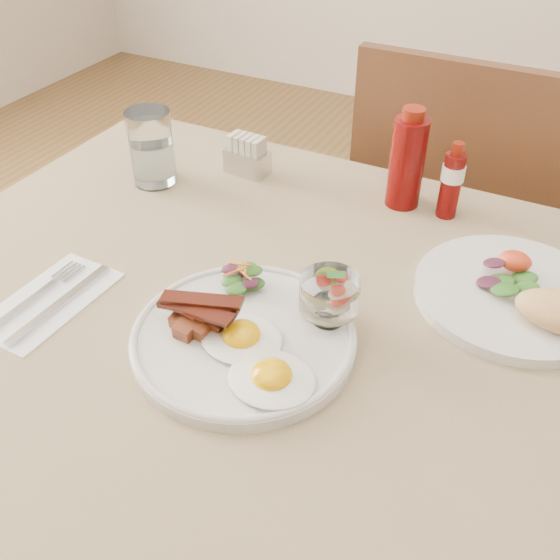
{
  "coord_description": "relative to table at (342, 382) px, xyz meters",
  "views": [
    {
      "loc": [
        0.19,
        -0.55,
        1.3
      ],
      "look_at": [
        -0.09,
        -0.01,
        0.82
      ],
      "focal_mm": 40.0,
      "sensor_mm": 36.0,
      "label": 1
    }
  ],
  "objects": [
    {
      "name": "table",
      "position": [
        0.0,
        0.0,
        0.0
      ],
      "size": [
        1.33,
        0.88,
        0.75
      ],
      "color": "#58311B",
      "rests_on": "ground"
    },
    {
      "name": "chair_far",
      "position": [
        0.0,
        0.66,
        -0.14
      ],
      "size": [
        0.42,
        0.42,
        0.93
      ],
      "color": "#58311B",
      "rests_on": "ground"
    },
    {
      "name": "main_plate",
      "position": [
        -0.11,
        -0.07,
        0.1
      ],
      "size": [
        0.28,
        0.28,
        0.02
      ],
      "primitive_type": "cylinder",
      "color": "silver",
      "rests_on": "table"
    },
    {
      "name": "fried_eggs",
      "position": [
        -0.07,
        -0.11,
        0.11
      ],
      "size": [
        0.17,
        0.14,
        0.03
      ],
      "rotation": [
        0.0,
        0.0,
        0.05
      ],
      "color": "white",
      "rests_on": "main_plate"
    },
    {
      "name": "bacon_potato_pile",
      "position": [
        -0.16,
        -0.09,
        0.13
      ],
      "size": [
        0.11,
        0.07,
        0.04
      ],
      "rotation": [
        0.0,
        0.0,
        -0.35
      ],
      "color": "maroon",
      "rests_on": "main_plate"
    },
    {
      "name": "side_salad",
      "position": [
        -0.16,
        0.01,
        0.12
      ],
      "size": [
        0.06,
        0.06,
        0.03
      ],
      "rotation": [
        0.0,
        0.0,
        -0.13
      ],
      "color": "#234A13",
      "rests_on": "main_plate"
    },
    {
      "name": "fruit_cup",
      "position": [
        -0.03,
        -0.0,
        0.15
      ],
      "size": [
        0.08,
        0.08,
        0.08
      ],
      "rotation": [
        0.0,
        0.0,
        -0.06
      ],
      "color": "white",
      "rests_on": "main_plate"
    },
    {
      "name": "second_plate",
      "position": [
        0.19,
        0.16,
        0.11
      ],
      "size": [
        0.27,
        0.26,
        0.07
      ],
      "rotation": [
        0.0,
        0.0,
        -0.17
      ],
      "color": "silver",
      "rests_on": "table"
    },
    {
      "name": "ketchup_bottle",
      "position": [
        -0.04,
        0.34,
        0.17
      ],
      "size": [
        0.07,
        0.07,
        0.17
      ],
      "rotation": [
        0.0,
        0.0,
        0.39
      ],
      "color": "#580505",
      "rests_on": "table"
    },
    {
      "name": "hot_sauce_bottle",
      "position": [
        0.03,
        0.34,
        0.15
      ],
      "size": [
        0.04,
        0.04,
        0.13
      ],
      "rotation": [
        0.0,
        0.0,
        -0.13
      ],
      "color": "#580505",
      "rests_on": "table"
    },
    {
      "name": "sugar_caddy",
      "position": [
        -0.32,
        0.31,
        0.12
      ],
      "size": [
        0.08,
        0.05,
        0.07
      ],
      "rotation": [
        0.0,
        0.0,
        -0.07
      ],
      "color": "silver",
      "rests_on": "table"
    },
    {
      "name": "water_glass",
      "position": [
        -0.45,
        0.21,
        0.15
      ],
      "size": [
        0.08,
        0.08,
        0.13
      ],
      "color": "white",
      "rests_on": "table"
    },
    {
      "name": "napkin_cutlery",
      "position": [
        -0.38,
        -0.12,
        0.09
      ],
      "size": [
        0.11,
        0.19,
        0.01
      ],
      "rotation": [
        0.0,
        0.0,
        -0.03
      ],
      "color": "white",
      "rests_on": "table"
    }
  ]
}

